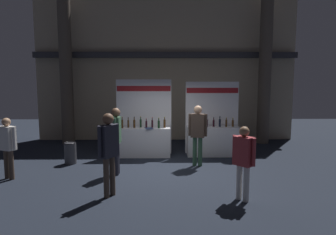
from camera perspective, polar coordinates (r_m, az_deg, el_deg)
ground_plane at (r=8.38m, az=-0.25°, el=-10.35°), size 24.00×24.00×0.00m
hall_colonnade at (r=12.64m, az=-0.43°, el=10.41°), size 11.06×1.23×6.62m
exhibitor_booth_0 at (r=9.94m, az=-4.79°, el=-3.96°), size 1.89×0.73×2.59m
exhibitor_booth_1 at (r=10.12m, az=8.76°, el=-3.85°), size 1.84×0.66×2.52m
trash_bin at (r=9.48m, az=-18.56°, el=-6.62°), size 0.36×0.36×0.66m
visitor_0 at (r=8.66m, az=5.83°, el=-2.37°), size 0.55×0.34×1.81m
visitor_1 at (r=8.49m, az=-28.89°, el=-4.39°), size 0.52×0.38×1.59m
visitor_2 at (r=7.92m, az=-10.09°, el=-3.47°), size 0.24×0.51×1.81m
visitor_3 at (r=6.30m, az=14.56°, el=-7.47°), size 0.44×0.45×1.58m
visitor_4 at (r=6.41m, az=-11.54°, el=-5.62°), size 0.42×0.50×1.83m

